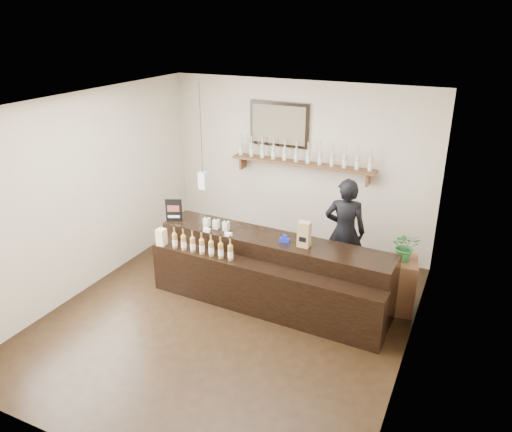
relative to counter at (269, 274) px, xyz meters
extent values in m
plane|color=black|center=(-0.33, -0.58, -0.44)|extent=(5.00, 5.00, 0.00)
plane|color=beige|center=(-0.33, 1.92, 0.96)|extent=(4.50, 0.00, 4.50)
plane|color=beige|center=(-0.33, -3.08, 0.96)|extent=(4.50, 0.00, 4.50)
plane|color=beige|center=(-2.58, -0.58, 0.96)|extent=(0.00, 5.00, 5.00)
plane|color=beige|center=(1.92, -0.58, 0.96)|extent=(0.00, 5.00, 5.00)
plane|color=white|center=(-0.33, -0.58, 2.36)|extent=(5.00, 5.00, 0.00)
cube|color=#57321E|center=(-0.23, 1.79, 1.06)|extent=(2.40, 0.25, 0.04)
cube|color=#57321E|center=(-1.31, 1.82, 0.94)|extent=(0.04, 0.20, 0.20)
cube|color=#57321E|center=(0.85, 1.82, 0.94)|extent=(0.04, 0.20, 0.20)
cube|color=black|center=(-0.68, 1.89, 1.64)|extent=(1.02, 0.04, 0.72)
cube|color=#4D4331|center=(-0.68, 1.87, 1.64)|extent=(0.92, 0.01, 0.62)
cube|color=white|center=(-1.63, 1.02, 0.81)|extent=(0.12, 0.12, 0.28)
cylinder|color=black|center=(-1.63, 1.02, 1.66)|extent=(0.01, 0.01, 1.41)
cylinder|color=#B4CFAD|center=(-1.33, 1.79, 1.19)|extent=(0.07, 0.07, 0.20)
cone|color=#B4CFAD|center=(-1.33, 1.79, 1.31)|extent=(0.07, 0.07, 0.05)
cylinder|color=#B4CFAD|center=(-1.33, 1.79, 1.37)|extent=(0.02, 0.02, 0.07)
cylinder|color=gold|center=(-1.33, 1.79, 1.42)|extent=(0.03, 0.03, 0.02)
cylinder|color=white|center=(-1.33, 1.79, 1.17)|extent=(0.07, 0.07, 0.09)
cylinder|color=#B4CFAD|center=(-1.13, 1.79, 1.19)|extent=(0.07, 0.07, 0.20)
cone|color=#B4CFAD|center=(-1.13, 1.79, 1.31)|extent=(0.07, 0.07, 0.05)
cylinder|color=#B4CFAD|center=(-1.13, 1.79, 1.37)|extent=(0.02, 0.02, 0.07)
cylinder|color=gold|center=(-1.13, 1.79, 1.42)|extent=(0.03, 0.03, 0.02)
cylinder|color=white|center=(-1.13, 1.79, 1.17)|extent=(0.07, 0.07, 0.09)
cylinder|color=#B4CFAD|center=(-0.93, 1.79, 1.19)|extent=(0.07, 0.07, 0.20)
cone|color=#B4CFAD|center=(-0.93, 1.79, 1.31)|extent=(0.07, 0.07, 0.05)
cylinder|color=#B4CFAD|center=(-0.93, 1.79, 1.37)|extent=(0.02, 0.02, 0.07)
cylinder|color=gold|center=(-0.93, 1.79, 1.42)|extent=(0.03, 0.03, 0.02)
cylinder|color=white|center=(-0.93, 1.79, 1.17)|extent=(0.07, 0.07, 0.09)
cylinder|color=#B4CFAD|center=(-0.73, 1.79, 1.19)|extent=(0.07, 0.07, 0.20)
cone|color=#B4CFAD|center=(-0.73, 1.79, 1.31)|extent=(0.07, 0.07, 0.05)
cylinder|color=#B4CFAD|center=(-0.73, 1.79, 1.37)|extent=(0.02, 0.02, 0.07)
cylinder|color=gold|center=(-0.73, 1.79, 1.42)|extent=(0.03, 0.03, 0.02)
cylinder|color=white|center=(-0.73, 1.79, 1.17)|extent=(0.07, 0.07, 0.09)
cylinder|color=#B4CFAD|center=(-0.53, 1.79, 1.19)|extent=(0.07, 0.07, 0.20)
cone|color=#B4CFAD|center=(-0.53, 1.79, 1.31)|extent=(0.07, 0.07, 0.05)
cylinder|color=#B4CFAD|center=(-0.53, 1.79, 1.37)|extent=(0.02, 0.02, 0.07)
cylinder|color=gold|center=(-0.53, 1.79, 1.42)|extent=(0.03, 0.03, 0.02)
cylinder|color=white|center=(-0.53, 1.79, 1.17)|extent=(0.07, 0.07, 0.09)
cylinder|color=#B4CFAD|center=(-0.33, 1.79, 1.19)|extent=(0.07, 0.07, 0.20)
cone|color=#B4CFAD|center=(-0.33, 1.79, 1.31)|extent=(0.07, 0.07, 0.05)
cylinder|color=#B4CFAD|center=(-0.33, 1.79, 1.37)|extent=(0.02, 0.02, 0.07)
cylinder|color=gold|center=(-0.33, 1.79, 1.42)|extent=(0.03, 0.03, 0.02)
cylinder|color=white|center=(-0.33, 1.79, 1.17)|extent=(0.07, 0.07, 0.09)
cylinder|color=#B4CFAD|center=(-0.13, 1.79, 1.19)|extent=(0.07, 0.07, 0.20)
cone|color=#B4CFAD|center=(-0.13, 1.79, 1.31)|extent=(0.07, 0.07, 0.05)
cylinder|color=#B4CFAD|center=(-0.13, 1.79, 1.37)|extent=(0.02, 0.02, 0.07)
cylinder|color=gold|center=(-0.13, 1.79, 1.42)|extent=(0.03, 0.03, 0.02)
cylinder|color=white|center=(-0.13, 1.79, 1.17)|extent=(0.07, 0.07, 0.09)
cylinder|color=#B4CFAD|center=(0.07, 1.79, 1.19)|extent=(0.07, 0.07, 0.20)
cone|color=#B4CFAD|center=(0.07, 1.79, 1.31)|extent=(0.07, 0.07, 0.05)
cylinder|color=#B4CFAD|center=(0.07, 1.79, 1.37)|extent=(0.02, 0.02, 0.07)
cylinder|color=gold|center=(0.07, 1.79, 1.42)|extent=(0.03, 0.03, 0.02)
cylinder|color=white|center=(0.07, 1.79, 1.17)|extent=(0.07, 0.07, 0.09)
cylinder|color=#B4CFAD|center=(0.27, 1.79, 1.19)|extent=(0.07, 0.07, 0.20)
cone|color=#B4CFAD|center=(0.27, 1.79, 1.31)|extent=(0.07, 0.07, 0.05)
cylinder|color=#B4CFAD|center=(0.27, 1.79, 1.37)|extent=(0.02, 0.02, 0.07)
cylinder|color=gold|center=(0.27, 1.79, 1.42)|extent=(0.03, 0.03, 0.02)
cylinder|color=white|center=(0.27, 1.79, 1.17)|extent=(0.07, 0.07, 0.09)
cylinder|color=#B4CFAD|center=(0.47, 1.79, 1.19)|extent=(0.07, 0.07, 0.20)
cone|color=#B4CFAD|center=(0.47, 1.79, 1.31)|extent=(0.07, 0.07, 0.05)
cylinder|color=#B4CFAD|center=(0.47, 1.79, 1.37)|extent=(0.02, 0.02, 0.07)
cylinder|color=gold|center=(0.47, 1.79, 1.42)|extent=(0.03, 0.03, 0.02)
cylinder|color=white|center=(0.47, 1.79, 1.17)|extent=(0.07, 0.07, 0.09)
cylinder|color=#B4CFAD|center=(0.67, 1.79, 1.19)|extent=(0.07, 0.07, 0.20)
cone|color=#B4CFAD|center=(0.67, 1.79, 1.31)|extent=(0.07, 0.07, 0.05)
cylinder|color=#B4CFAD|center=(0.67, 1.79, 1.37)|extent=(0.02, 0.02, 0.07)
cylinder|color=gold|center=(0.67, 1.79, 1.42)|extent=(0.03, 0.03, 0.02)
cylinder|color=white|center=(0.67, 1.79, 1.17)|extent=(0.07, 0.07, 0.09)
cylinder|color=#B4CFAD|center=(0.87, 1.79, 1.19)|extent=(0.07, 0.07, 0.20)
cone|color=#B4CFAD|center=(0.87, 1.79, 1.31)|extent=(0.07, 0.07, 0.05)
cylinder|color=#B4CFAD|center=(0.87, 1.79, 1.37)|extent=(0.02, 0.02, 0.07)
cylinder|color=gold|center=(0.87, 1.79, 1.42)|extent=(0.03, 0.03, 0.02)
cylinder|color=white|center=(0.87, 1.79, 1.17)|extent=(0.07, 0.07, 0.09)
cube|color=black|center=(0.01, 0.12, 0.03)|extent=(3.34, 0.73, 0.93)
cube|color=black|center=(0.01, -0.32, -0.08)|extent=(3.32, 0.44, 0.70)
cube|color=white|center=(-0.92, -0.09, 0.52)|extent=(0.10, 0.04, 0.05)
cube|color=white|center=(-0.58, -0.09, 0.52)|extent=(0.10, 0.04, 0.05)
cube|color=#D3B981|center=(-1.53, -0.32, 0.33)|extent=(0.12, 0.12, 0.12)
cube|color=#D3B981|center=(-1.53, -0.32, 0.45)|extent=(0.12, 0.12, 0.12)
cube|color=#B4CFAD|center=(-1.02, 0.07, 0.55)|extent=(0.08, 0.08, 0.13)
cube|color=beige|center=(-1.02, 0.03, 0.55)|extent=(0.07, 0.00, 0.06)
cylinder|color=black|center=(-1.02, 0.07, 0.63)|extent=(0.02, 0.02, 0.03)
cube|color=#B4CFAD|center=(-0.86, 0.07, 0.55)|extent=(0.08, 0.08, 0.13)
cube|color=beige|center=(-0.86, 0.03, 0.55)|extent=(0.07, 0.00, 0.06)
cylinder|color=black|center=(-0.86, 0.07, 0.63)|extent=(0.02, 0.02, 0.03)
cube|color=#B4CFAD|center=(-0.70, 0.07, 0.55)|extent=(0.08, 0.08, 0.13)
cube|color=beige|center=(-0.70, 0.03, 0.55)|extent=(0.07, 0.00, 0.06)
cylinder|color=black|center=(-0.70, 0.07, 0.63)|extent=(0.02, 0.02, 0.03)
cylinder|color=olive|center=(-1.31, -0.32, 0.37)|extent=(0.07, 0.07, 0.20)
cone|color=olive|center=(-1.31, -0.32, 0.50)|extent=(0.07, 0.07, 0.05)
cylinder|color=olive|center=(-1.31, -0.32, 0.56)|extent=(0.02, 0.02, 0.07)
cylinder|color=black|center=(-1.31, -0.32, 0.60)|extent=(0.03, 0.03, 0.02)
cylinder|color=white|center=(-1.31, -0.32, 0.35)|extent=(0.07, 0.07, 0.09)
cylinder|color=olive|center=(-1.16, -0.32, 0.37)|extent=(0.07, 0.07, 0.20)
cone|color=olive|center=(-1.16, -0.32, 0.50)|extent=(0.07, 0.07, 0.05)
cylinder|color=olive|center=(-1.16, -0.32, 0.56)|extent=(0.02, 0.02, 0.07)
cylinder|color=black|center=(-1.16, -0.32, 0.60)|extent=(0.03, 0.03, 0.02)
cylinder|color=white|center=(-1.16, -0.32, 0.35)|extent=(0.07, 0.07, 0.09)
cylinder|color=olive|center=(-1.02, -0.32, 0.37)|extent=(0.07, 0.07, 0.20)
cone|color=olive|center=(-1.02, -0.32, 0.50)|extent=(0.07, 0.07, 0.05)
cylinder|color=olive|center=(-1.02, -0.32, 0.56)|extent=(0.02, 0.02, 0.07)
cylinder|color=black|center=(-1.02, -0.32, 0.60)|extent=(0.03, 0.03, 0.02)
cylinder|color=white|center=(-1.02, -0.32, 0.35)|extent=(0.07, 0.07, 0.09)
cylinder|color=olive|center=(-0.87, -0.32, 0.37)|extent=(0.07, 0.07, 0.20)
cone|color=olive|center=(-0.87, -0.32, 0.50)|extent=(0.07, 0.07, 0.05)
cylinder|color=olive|center=(-0.87, -0.32, 0.56)|extent=(0.02, 0.02, 0.07)
cylinder|color=black|center=(-0.87, -0.32, 0.60)|extent=(0.03, 0.03, 0.02)
cylinder|color=white|center=(-0.87, -0.32, 0.35)|extent=(0.07, 0.07, 0.09)
cylinder|color=olive|center=(-0.72, -0.32, 0.37)|extent=(0.07, 0.07, 0.20)
cone|color=olive|center=(-0.72, -0.32, 0.50)|extent=(0.07, 0.07, 0.05)
cylinder|color=olive|center=(-0.72, -0.32, 0.56)|extent=(0.02, 0.02, 0.07)
cylinder|color=black|center=(-0.72, -0.32, 0.60)|extent=(0.03, 0.03, 0.02)
cylinder|color=white|center=(-0.72, -0.32, 0.35)|extent=(0.07, 0.07, 0.09)
cylinder|color=olive|center=(-0.58, -0.32, 0.37)|extent=(0.07, 0.07, 0.20)
cone|color=olive|center=(-0.58, -0.32, 0.50)|extent=(0.07, 0.07, 0.05)
cylinder|color=olive|center=(-0.58, -0.32, 0.56)|extent=(0.02, 0.02, 0.07)
cylinder|color=black|center=(-0.58, -0.32, 0.60)|extent=(0.03, 0.03, 0.02)
cylinder|color=white|center=(-0.58, -0.32, 0.35)|extent=(0.07, 0.07, 0.09)
cylinder|color=olive|center=(-0.43, -0.32, 0.37)|extent=(0.07, 0.07, 0.20)
cone|color=olive|center=(-0.43, -0.32, 0.50)|extent=(0.07, 0.07, 0.05)
cylinder|color=olive|center=(-0.43, -0.32, 0.56)|extent=(0.02, 0.02, 0.07)
cylinder|color=black|center=(-0.43, -0.32, 0.60)|extent=(0.03, 0.03, 0.02)
cylinder|color=white|center=(-0.43, -0.32, 0.35)|extent=(0.07, 0.07, 0.09)
cube|color=black|center=(-1.55, 0.05, 0.66)|extent=(0.23, 0.11, 0.34)
cube|color=brown|center=(-1.55, 0.04, 0.69)|extent=(0.16, 0.07, 0.10)
cube|color=white|center=(-1.55, 0.04, 0.56)|extent=(0.16, 0.07, 0.04)
cube|color=olive|center=(0.46, 0.04, 0.66)|extent=(0.16, 0.12, 0.34)
cube|color=black|center=(0.46, -0.02, 0.61)|extent=(0.10, 0.01, 0.07)
cube|color=#16239E|center=(0.19, 0.05, 0.52)|extent=(0.14, 0.07, 0.06)
cylinder|color=#16239E|center=(0.19, 0.05, 0.57)|extent=(0.07, 0.04, 0.07)
cube|color=#57321E|center=(1.67, 0.59, -0.07)|extent=(0.45, 0.56, 0.74)
imported|color=#2B6B31|center=(1.67, 0.59, 0.50)|extent=(0.44, 0.41, 0.39)
imported|color=black|center=(0.76, 0.97, 0.48)|extent=(0.75, 0.57, 1.84)
camera|label=1|loc=(2.40, -5.54, 3.32)|focal=35.00mm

